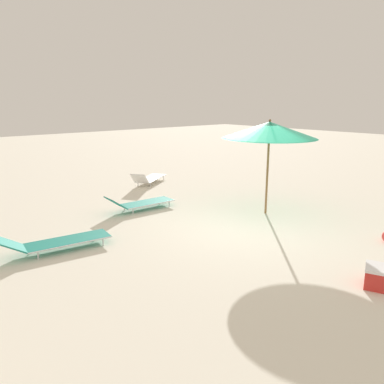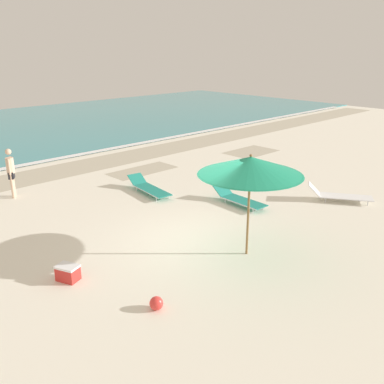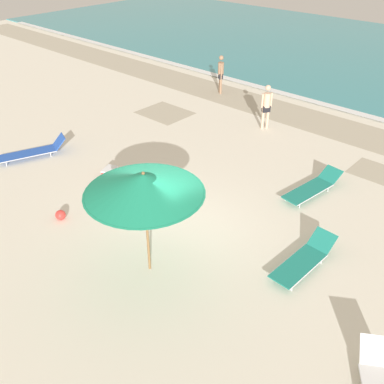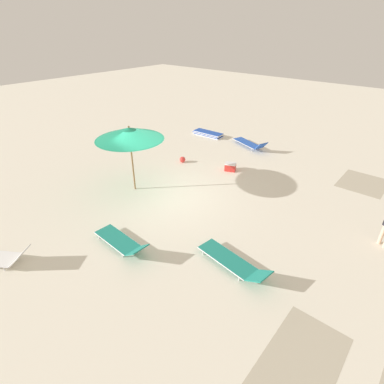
{
  "view_description": "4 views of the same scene",
  "coord_description": "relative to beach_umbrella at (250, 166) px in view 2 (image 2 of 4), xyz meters",
  "views": [
    {
      "loc": [
        -6.03,
        7.07,
        3.16
      ],
      "look_at": [
        0.67,
        1.29,
        0.98
      ],
      "focal_mm": 35.0,
      "sensor_mm": 36.0,
      "label": 1
    },
    {
      "loc": [
        -7.58,
        -7.45,
        5.1
      ],
      "look_at": [
        0.55,
        0.97,
        1.11
      ],
      "focal_mm": 40.0,
      "sensor_mm": 36.0,
      "label": 2
    },
    {
      "loc": [
        6.21,
        -6.19,
        7.04
      ],
      "look_at": [
        -0.06,
        0.74,
        1.03
      ],
      "focal_mm": 40.0,
      "sensor_mm": 36.0,
      "label": 3
    },
    {
      "loc": [
        7.11,
        7.5,
        5.99
      ],
      "look_at": [
        0.19,
        1.66,
        0.84
      ],
      "focal_mm": 28.0,
      "sensor_mm": 36.0,
      "label": 4
    }
  ],
  "objects": [
    {
      "name": "sun_lounger_under_umbrella",
      "position": [
        1.22,
        5.57,
        -2.16
      ],
      "size": [
        0.91,
        2.31,
        0.47
      ],
      "rotation": [
        0.0,
        0.0,
        -0.14
      ],
      "color": "#1E8475",
      "rests_on": "ground_plane"
    },
    {
      "name": "sun_lounger_near_water_right",
      "position": [
        5.44,
        0.31,
        -2.15
      ],
      "size": [
        1.68,
        2.15,
        0.57
      ],
      "rotation": [
        0.0,
        0.0,
        0.57
      ],
      "color": "white",
      "rests_on": "ground_plane"
    },
    {
      "name": "beachgoer_wading_adult",
      "position": [
        -2.53,
        8.57,
        -1.36
      ],
      "size": [
        0.31,
        0.39,
        1.76
      ],
      "rotation": [
        0.0,
        0.0,
        1.02
      ],
      "color": "beige",
      "rests_on": "ground_plane"
    },
    {
      "name": "cooler_box",
      "position": [
        -3.99,
        2.02,
        -2.17
      ],
      "size": [
        0.52,
        0.6,
        0.37
      ],
      "rotation": [
        0.0,
        0.0,
        1.96
      ],
      "color": "red",
      "rests_on": "ground_plane"
    },
    {
      "name": "ground_plane",
      "position": [
        -0.37,
        1.25,
        -2.44
      ],
      "size": [
        60.0,
        60.0,
        0.16
      ],
      "color": "silver"
    },
    {
      "name": "sun_lounger_beside_umbrella",
      "position": [
        2.67,
        2.51,
        -2.15
      ],
      "size": [
        0.71,
        2.09,
        0.51
      ],
      "rotation": [
        0.0,
        0.0,
        -0.05
      ],
      "color": "#1E8475",
      "rests_on": "ground_plane"
    },
    {
      "name": "beach_ball",
      "position": [
        -3.27,
        -0.3,
        -2.22
      ],
      "size": [
        0.29,
        0.29,
        0.29
      ],
      "color": "red",
      "rests_on": "ground_plane"
    },
    {
      "name": "beach_umbrella",
      "position": [
        0.0,
        0.0,
        0.0
      ],
      "size": [
        2.6,
        2.6,
        2.66
      ],
      "color": "olive",
      "rests_on": "ground_plane"
    }
  ]
}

